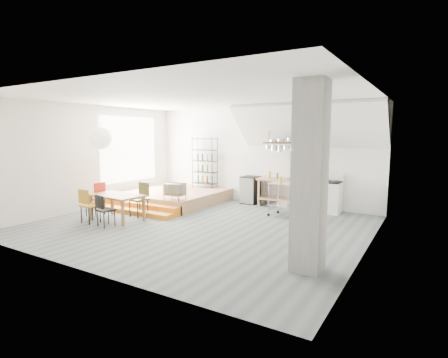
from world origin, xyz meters
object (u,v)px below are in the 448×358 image
Objects in this scene: dining_table at (117,197)px; rolling_cart at (287,196)px; mini_fridge at (250,190)px; stove at (330,197)px.

dining_table is 4.65m from rolling_cart.
rolling_cart is at bearing -35.50° from mini_fridge.
rolling_cart is 2.19m from mini_fridge.
mini_fridge reaches higher than dining_table.
mini_fridge is at bearing 156.96° from rolling_cart.
mini_fridge is at bearing 179.06° from stove.
dining_table is 1.44× the size of rolling_cart.
stove is at bearing -0.94° from mini_fridge.
rolling_cart reaches higher than dining_table.
rolling_cart is 1.16× the size of mini_fridge.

